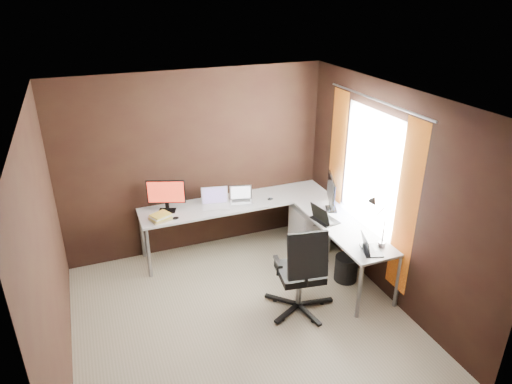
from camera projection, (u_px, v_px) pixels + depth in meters
room at (269, 212)px, 4.78m from camera, size 3.60×3.60×2.50m
desk at (275, 215)px, 6.01m from camera, size 2.65×2.25×0.73m
drawer_pedestal at (309, 228)px, 6.46m from camera, size 0.42×0.50×0.60m
monitor_left at (166, 194)px, 5.91m from camera, size 0.47×0.22×0.43m
monitor_right at (331, 192)px, 5.93m from camera, size 0.24×0.52×0.46m
laptop_white at (215, 202)px, 6.13m from camera, size 0.40×0.32×0.24m
laptop_silver at (241, 198)px, 6.25m from camera, size 0.35×0.29×0.21m
laptop_black_big at (323, 218)px, 5.73m from camera, size 0.29×0.37×0.22m
laptop_black_small at (369, 248)px, 5.09m from camera, size 0.28×0.34×0.19m
book_stack at (161, 217)px, 5.77m from camera, size 0.30×0.27×0.08m
mouse_left at (176, 218)px, 5.79m from camera, size 0.10×0.08×0.03m
mouse_corner at (270, 199)px, 6.30m from camera, size 0.09×0.07×0.03m
desk_lamp at (377, 216)px, 5.07m from camera, size 0.19×0.22×0.59m
office_chair at (300, 286)px, 5.18m from camera, size 0.63×0.64×1.12m
wastebasket at (346, 268)px, 5.79m from camera, size 0.38×0.38×0.33m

